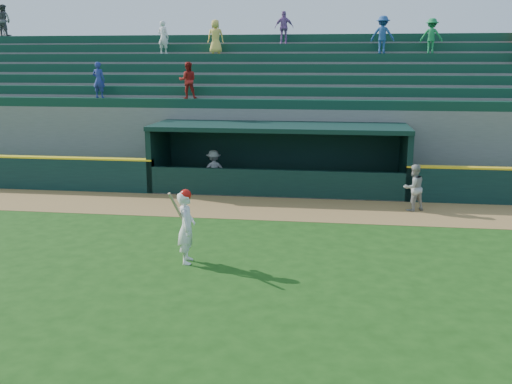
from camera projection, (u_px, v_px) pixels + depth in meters
ground at (247, 258)px, 14.06m from camera, size 120.00×120.00×0.00m
warning_track at (270, 208)px, 18.78m from camera, size 40.00×3.00×0.01m
dugout_player_front at (414, 188)px, 18.35m from camera, size 0.92×0.86×1.52m
dugout_player_inside at (214, 170)px, 21.46m from camera, size 1.11×0.90×1.49m
dugout at (280, 153)px, 21.48m from camera, size 9.40×2.80×2.46m
stands at (290, 114)px, 25.65m from camera, size 34.50×6.28×7.53m
batter_at_plate at (186, 226)px, 13.53m from camera, size 0.56×0.81×1.82m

